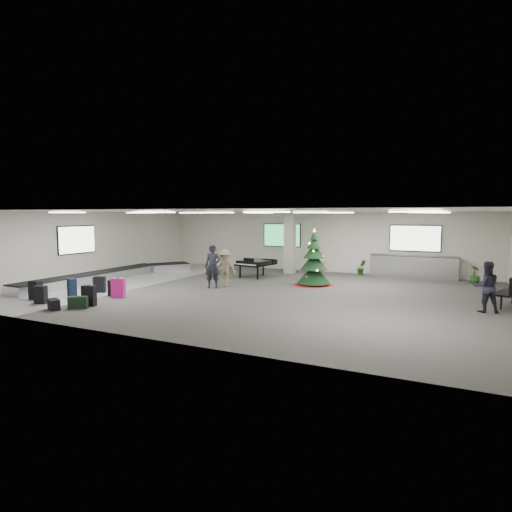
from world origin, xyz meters
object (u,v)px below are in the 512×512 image
at_px(baggage_carousel, 111,275).
at_px(service_counter, 413,267).
at_px(traveler_bench, 486,287).
at_px(potted_plant_left, 361,267).
at_px(traveler_b, 225,268).
at_px(grand_piano, 256,263).
at_px(bench, 512,289).
at_px(christmas_tree, 314,266).
at_px(potted_plant_right, 475,274).
at_px(traveler_a, 213,266).
at_px(pink_suitcase, 118,288).

height_order(baggage_carousel, service_counter, service_counter).
bearing_deg(traveler_bench, potted_plant_left, -67.26).
bearing_deg(traveler_b, grand_piano, 75.80).
bearing_deg(bench, christmas_tree, -171.75).
relative_size(potted_plant_left, potted_plant_right, 0.98).
bearing_deg(traveler_bench, service_counter, -83.27).
distance_m(grand_piano, traveler_a, 3.56).
height_order(baggage_carousel, grand_piano, grand_piano).
bearing_deg(baggage_carousel, traveler_b, 6.12).
xyz_separation_m(bench, traveler_a, (-10.86, -1.18, 0.30)).
bearing_deg(baggage_carousel, potted_plant_right, 21.85).
bearing_deg(pink_suitcase, service_counter, 24.68).
bearing_deg(service_counter, traveler_a, -137.37).
relative_size(bench, potted_plant_right, 2.24).
bearing_deg(potted_plant_right, baggage_carousel, -158.15).
height_order(christmas_tree, grand_piano, christmas_tree).
relative_size(traveler_b, potted_plant_left, 2.02).
bearing_deg(baggage_carousel, potted_plant_left, 32.38).
xyz_separation_m(baggage_carousel, potted_plant_left, (10.38, 6.58, 0.18)).
height_order(bench, potted_plant_left, bench).
bearing_deg(potted_plant_left, christmas_tree, -106.85).
distance_m(traveler_a, traveler_b, 0.63).
relative_size(christmas_tree, traveler_b, 1.57).
height_order(traveler_a, potted_plant_left, traveler_a).
bearing_deg(grand_piano, pink_suitcase, -98.55).
bearing_deg(potted_plant_right, traveler_a, -148.14).
xyz_separation_m(service_counter, grand_piano, (-6.98, -3.13, 0.16)).
bearing_deg(baggage_carousel, traveler_a, 0.60).
bearing_deg(potted_plant_right, grand_piano, -164.85).
height_order(service_counter, traveler_a, traveler_a).
distance_m(traveler_b, potted_plant_left, 7.50).
distance_m(traveler_a, potted_plant_left, 8.11).
bearing_deg(grand_piano, service_counter, 34.26).
bearing_deg(potted_plant_left, pink_suitcase, -124.80).
distance_m(service_counter, christmas_tree, 5.56).
distance_m(pink_suitcase, bench, 13.67).
distance_m(service_counter, bench, 6.58).
height_order(grand_piano, traveler_b, traveler_b).
bearing_deg(traveler_a, bench, -12.93).
relative_size(pink_suitcase, grand_piano, 0.39).
bearing_deg(traveler_bench, christmas_tree, -37.71).
height_order(traveler_b, traveler_bench, traveler_bench).
distance_m(service_counter, traveler_a, 9.86).
height_order(grand_piano, traveler_a, traveler_a).
distance_m(baggage_carousel, traveler_bench, 15.65).
xyz_separation_m(bench, traveler_b, (-10.61, -0.61, 0.19)).
bearing_deg(potted_plant_right, potted_plant_left, 175.82).
xyz_separation_m(traveler_a, potted_plant_right, (9.90, 6.15, -0.51)).
bearing_deg(christmas_tree, traveler_b, -149.59).
xyz_separation_m(traveler_bench, potted_plant_left, (-5.26, 6.62, -0.42)).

